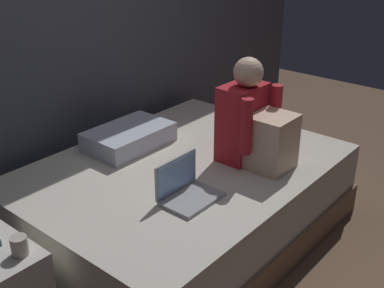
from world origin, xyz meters
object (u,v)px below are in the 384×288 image
(person_sitting, at_px, (254,124))
(mug, at_px, (19,246))
(pillow, at_px, (129,137))
(laptop, at_px, (186,189))
(bed, at_px, (183,200))

(person_sitting, distance_m, mug, 1.51)
(mug, bearing_deg, person_sitting, -8.98)
(pillow, bearing_deg, laptop, -110.28)
(person_sitting, relative_size, pillow, 1.17)
(laptop, xyz_separation_m, pillow, (0.27, 0.73, 0.01))
(person_sitting, bearing_deg, bed, 135.90)
(person_sitting, xyz_separation_m, pillow, (-0.34, 0.76, -0.19))
(laptop, bearing_deg, mug, 166.91)
(laptop, relative_size, pillow, 0.57)
(person_sitting, height_order, mug, person_sitting)
(laptop, relative_size, mug, 3.56)
(laptop, height_order, pillow, laptop)
(bed, distance_m, person_sitting, 0.67)
(person_sitting, height_order, laptop, person_sitting)
(bed, distance_m, pillow, 0.55)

